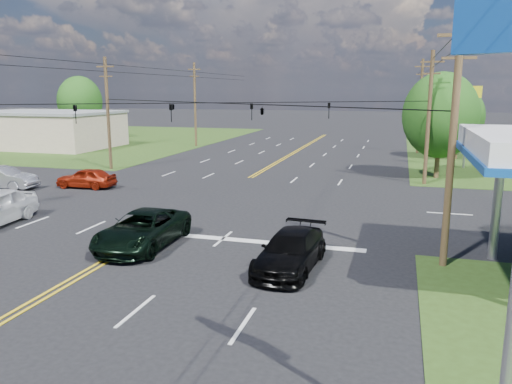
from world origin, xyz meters
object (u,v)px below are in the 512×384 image
(retail_nw, at_px, (45,130))
(tree_right_b, at_px, (458,117))
(pole_left_far, at_px, (195,104))
(pole_right_far, at_px, (420,105))
(pole_se, at_px, (453,141))
(tree_right_a, at_px, (441,115))
(pole_nw, at_px, (108,112))
(suv_black, at_px, (291,251))
(pole_ne, at_px, (429,117))
(pickup_dkgreen, at_px, (143,229))
(sedan_silver, at_px, (2,178))
(tree_far_l, at_px, (80,102))

(retail_nw, distance_m, tree_right_b, 46.60)
(pole_left_far, distance_m, pole_right_far, 26.00)
(pole_se, distance_m, tree_right_a, 21.02)
(retail_nw, bearing_deg, pole_se, -35.79)
(tree_right_a, bearing_deg, pole_right_far, 93.58)
(retail_nw, xyz_separation_m, pole_se, (43.00, -31.00, 2.92))
(pole_right_far, distance_m, tree_right_a, 16.03)
(pole_nw, bearing_deg, pole_se, -34.70)
(tree_right_b, distance_m, suv_black, 36.34)
(pole_se, relative_size, pole_ne, 1.00)
(pickup_dkgreen, bearing_deg, pole_ne, 55.90)
(pole_right_far, height_order, tree_right_b, pole_right_far)
(pole_ne, bearing_deg, pole_left_far, 143.84)
(sedan_silver, bearing_deg, retail_nw, 26.74)
(sedan_silver, bearing_deg, pole_se, -111.68)
(pole_right_far, bearing_deg, suv_black, -98.28)
(retail_nw, distance_m, sedan_silver, 27.34)
(suv_black, bearing_deg, pole_nw, 139.49)
(pole_left_far, relative_size, tree_right_a, 1.22)
(pole_right_far, bearing_deg, tree_far_l, 174.92)
(tree_right_b, bearing_deg, pole_left_far, 172.28)
(pole_nw, distance_m, sedan_silver, 11.06)
(pole_ne, relative_size, pickup_dkgreen, 1.70)
(tree_far_l, bearing_deg, pole_right_far, -5.08)
(pole_se, relative_size, suv_black, 1.92)
(pole_se, bearing_deg, suv_black, -160.74)
(pole_se, xyz_separation_m, pole_ne, (0.00, 18.00, 0.00))
(sedan_silver, bearing_deg, tree_far_l, 20.98)
(pole_left_far, distance_m, sedan_silver, 29.42)
(pickup_dkgreen, relative_size, suv_black, 1.13)
(pole_left_far, xyz_separation_m, tree_far_l, (-19.00, 4.00, 0.03))
(pole_ne, bearing_deg, pole_nw, 180.00)
(pole_nw, height_order, suv_black, pole_nw)
(retail_nw, height_order, suv_black, retail_nw)
(pole_right_far, relative_size, tree_far_l, 1.15)
(pole_right_far, height_order, suv_black, pole_right_far)
(pole_se, xyz_separation_m, sedan_silver, (-28.28, 8.00, -4.13))
(pole_nw, xyz_separation_m, pole_right_far, (26.00, 19.00, 0.25))
(retail_nw, relative_size, pole_left_far, 1.60)
(retail_nw, bearing_deg, tree_right_a, -12.80)
(tree_right_b, bearing_deg, suv_black, -104.70)
(tree_right_a, height_order, tree_right_b, tree_right_a)
(retail_nw, xyz_separation_m, pole_nw, (17.00, -13.00, 2.92))
(pole_se, height_order, suv_black, pole_se)
(pole_right_far, distance_m, sedan_silver, 40.74)
(pole_right_far, xyz_separation_m, pickup_dkgreen, (-12.50, -38.03, -4.39))
(tree_far_l, bearing_deg, pickup_dkgreen, -52.28)
(tree_right_b, bearing_deg, tree_right_a, -101.77)
(pole_se, xyz_separation_m, tree_far_l, (-45.00, 41.00, 0.28))
(pole_ne, relative_size, tree_right_b, 1.34)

